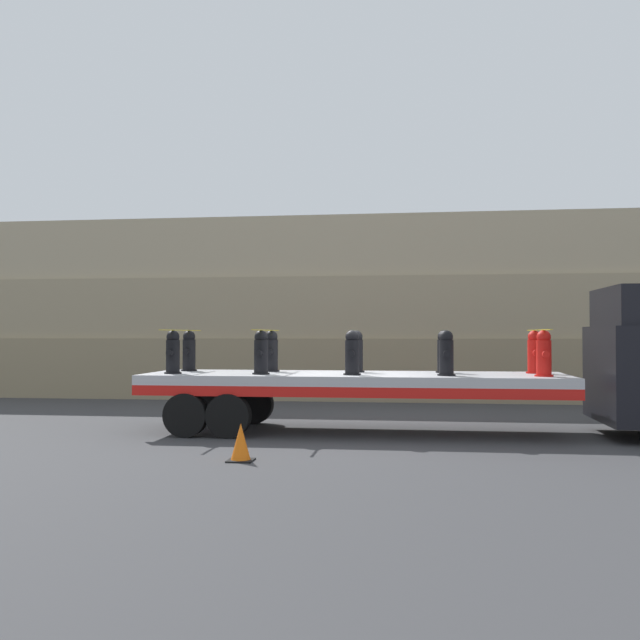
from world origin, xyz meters
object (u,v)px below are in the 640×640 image
fire_hydrant_black_near_1 (261,353)px  fire_hydrant_black_near_2 (352,353)px  flatbed_trailer (331,384)px  fire_hydrant_red_far_4 (535,352)px  fire_hydrant_black_far_1 (271,352)px  fire_hydrant_black_far_3 (444,352)px  fire_hydrant_red_near_4 (544,354)px  traffic_cone (241,443)px  fire_hydrant_black_near_0 (173,353)px  fire_hydrant_black_near_3 (446,354)px  fire_hydrant_black_far_2 (356,352)px  fire_hydrant_black_far_0 (189,351)px

fire_hydrant_black_near_1 → fire_hydrant_black_near_2: size_ratio=1.00×
flatbed_trailer → fire_hydrant_red_far_4: fire_hydrant_red_far_4 is taller
fire_hydrant_black_near_2 → fire_hydrant_black_near_1: bearing=180.0°
fire_hydrant_black_far_1 → fire_hydrant_black_far_3: bearing=0.0°
fire_hydrant_red_near_4 → traffic_cone: 6.15m
fire_hydrant_black_near_0 → fire_hydrant_black_near_3: 5.53m
fire_hydrant_black_near_2 → fire_hydrant_black_far_2: bearing=90.0°
fire_hydrant_black_far_0 → fire_hydrant_black_far_1: 1.84m
fire_hydrant_black_near_3 → fire_hydrant_black_near_1: bearing=180.0°
fire_hydrant_black_near_1 → traffic_cone: (0.32, -3.00, -1.34)m
fire_hydrant_black_near_3 → fire_hydrant_red_near_4: 1.84m
fire_hydrant_red_near_4 → fire_hydrant_black_near_1: bearing=180.0°
fire_hydrant_black_far_0 → fire_hydrant_black_near_0: bearing=-90.0°
flatbed_trailer → fire_hydrant_black_far_2: size_ratio=9.66×
fire_hydrant_black_near_1 → fire_hydrant_black_far_2: 2.12m
flatbed_trailer → traffic_cone: bearing=-106.4°
fire_hydrant_black_near_0 → fire_hydrant_black_far_0: same height
fire_hydrant_black_near_2 → fire_hydrant_red_near_4: same height
fire_hydrant_black_far_1 → fire_hydrant_red_near_4: 5.63m
flatbed_trailer → fire_hydrant_black_near_0: bearing=-170.6°
fire_hydrant_black_near_1 → traffic_cone: fire_hydrant_black_near_1 is taller
fire_hydrant_black_near_1 → fire_hydrant_red_far_4: bearing=10.8°
fire_hydrant_black_far_0 → fire_hydrant_black_far_3: 5.53m
fire_hydrant_black_near_0 → traffic_cone: (2.17, -3.00, -1.34)m
fire_hydrant_black_far_0 → fire_hydrant_black_near_1: 2.12m
fire_hydrant_black_near_1 → fire_hydrant_red_near_4: bearing=0.0°
fire_hydrant_black_far_1 → fire_hydrant_black_far_3: (3.68, 0.00, 0.00)m
fire_hydrant_black_far_1 → fire_hydrant_black_near_3: bearing=-16.0°
fire_hydrant_black_near_1 → fire_hydrant_black_far_3: size_ratio=1.00×
fire_hydrant_black_near_0 → fire_hydrant_black_far_1: bearing=29.9°
fire_hydrant_black_far_2 → fire_hydrant_red_near_4: 3.83m
flatbed_trailer → traffic_cone: flatbed_trailer is taller
fire_hydrant_black_near_2 → flatbed_trailer: bearing=132.2°
fire_hydrant_black_far_0 → fire_hydrant_black_far_2: bearing=0.0°
fire_hydrant_black_near_0 → fire_hydrant_black_far_0: 1.06m
fire_hydrant_black_far_1 → fire_hydrant_red_near_4: same height
fire_hydrant_black_near_0 → fire_hydrant_black_far_0: size_ratio=1.00×
fire_hydrant_black_near_1 → fire_hydrant_black_far_2: size_ratio=1.00×
fire_hydrant_black_far_3 → fire_hydrant_red_far_4: same height
fire_hydrant_black_far_0 → fire_hydrant_black_far_3: bearing=0.0°
fire_hydrant_black_near_2 → fire_hydrant_red_far_4: same height
flatbed_trailer → fire_hydrant_black_near_1: bearing=-158.8°
fire_hydrant_black_near_0 → traffic_cone: size_ratio=1.48×
fire_hydrant_black_far_0 → fire_hydrant_black_far_2: same height
fire_hydrant_black_near_0 → fire_hydrant_black_far_1: 2.12m
fire_hydrant_black_far_3 → fire_hydrant_red_far_4: 1.84m
flatbed_trailer → fire_hydrant_black_near_2: (0.48, -0.53, 0.65)m
fire_hydrant_black_near_2 → fire_hydrant_black_far_2: size_ratio=1.00×
fire_hydrant_black_far_0 → fire_hydrant_black_far_2: 3.68m
fire_hydrant_black_far_2 → traffic_cone: 4.54m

